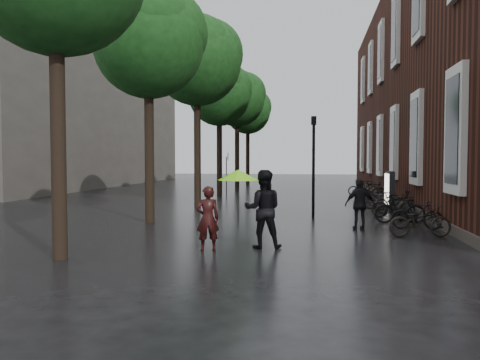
% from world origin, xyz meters
% --- Properties ---
extents(ground, '(120.00, 120.00, 0.00)m').
position_xyz_m(ground, '(0.00, 0.00, 0.00)').
color(ground, black).
extents(brick_building, '(10.20, 33.20, 12.00)m').
position_xyz_m(brick_building, '(10.47, 19.46, 5.99)').
color(brick_building, '#38160F').
rests_on(brick_building, ground).
extents(bg_building, '(16.00, 30.00, 14.00)m').
position_xyz_m(bg_building, '(-22.00, 28.00, 7.00)').
color(bg_building, '#47423D').
rests_on(bg_building, ground).
extents(street_trees, '(4.33, 34.03, 8.91)m').
position_xyz_m(street_trees, '(-3.99, 15.91, 6.34)').
color(street_trees, black).
rests_on(street_trees, ground).
extents(person_burgundy, '(0.66, 0.55, 1.55)m').
position_xyz_m(person_burgundy, '(-1.01, 2.38, 0.78)').
color(person_burgundy, black).
rests_on(person_burgundy, ground).
extents(person_black, '(1.01, 0.82, 1.93)m').
position_xyz_m(person_black, '(0.26, 2.95, 0.97)').
color(person_black, black).
rests_on(person_black, ground).
extents(lime_umbrella, '(1.02, 1.02, 1.51)m').
position_xyz_m(lime_umbrella, '(-0.32, 2.72, 1.81)').
color(lime_umbrella, black).
rests_on(lime_umbrella, ground).
extents(pedestrian_walking, '(0.97, 0.52, 1.58)m').
position_xyz_m(pedestrian_walking, '(2.92, 6.37, 0.79)').
color(pedestrian_walking, black).
rests_on(pedestrian_walking, ground).
extents(parked_bicycles, '(2.16, 15.66, 1.04)m').
position_xyz_m(parked_bicycles, '(4.55, 12.70, 0.47)').
color(parked_bicycles, black).
rests_on(parked_bicycles, ground).
extents(ad_lightbox, '(0.26, 1.10, 1.67)m').
position_xyz_m(ad_lightbox, '(4.74, 12.36, 0.84)').
color(ad_lightbox, black).
rests_on(ad_lightbox, ground).
extents(lamp_post, '(0.19, 0.19, 3.77)m').
position_xyz_m(lamp_post, '(1.49, 9.05, 2.29)').
color(lamp_post, black).
rests_on(lamp_post, ground).
extents(cycle_sign, '(0.14, 0.47, 2.57)m').
position_xyz_m(cycle_sign, '(-3.51, 18.58, 1.70)').
color(cycle_sign, '#262628').
rests_on(cycle_sign, ground).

